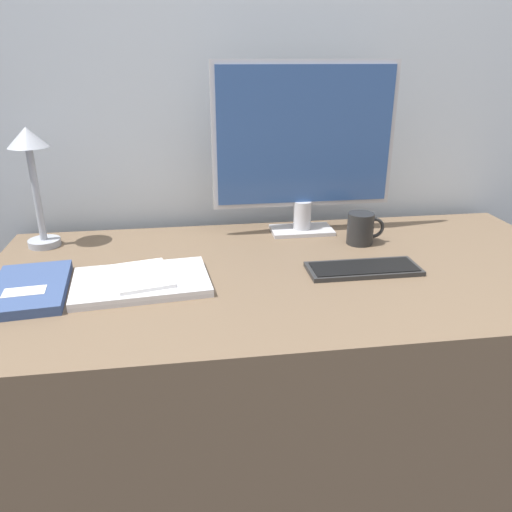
% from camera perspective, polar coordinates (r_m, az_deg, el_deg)
% --- Properties ---
extents(ground_plane, '(10.00, 10.00, 0.00)m').
position_cam_1_polar(ground_plane, '(1.67, 4.21, -26.47)').
color(ground_plane, '#38383D').
extents(wall_back, '(3.60, 0.05, 2.40)m').
position_cam_1_polar(wall_back, '(1.67, 0.97, 20.32)').
color(wall_back, '#B2BCC6').
rests_on(wall_back, ground_plane).
extents(desk, '(1.60, 0.79, 0.73)m').
position_cam_1_polar(desk, '(1.50, 3.76, -14.33)').
color(desk, brown).
rests_on(desk, ground_plane).
extents(monitor, '(0.55, 0.11, 0.51)m').
position_cam_1_polar(monitor, '(1.53, 5.57, 12.61)').
color(monitor, '#B7B7BC').
rests_on(monitor, desk).
extents(keyboard, '(0.29, 0.11, 0.01)m').
position_cam_1_polar(keyboard, '(1.33, 12.17, -1.42)').
color(keyboard, '#282828').
rests_on(keyboard, desk).
extents(laptop, '(0.34, 0.24, 0.02)m').
position_cam_1_polar(laptop, '(1.25, -12.98, -2.90)').
color(laptop, '#BCBCC1').
rests_on(laptop, desk).
extents(ereader, '(0.16, 0.20, 0.01)m').
position_cam_1_polar(ereader, '(1.24, -12.84, -2.18)').
color(ereader, white).
rests_on(ereader, laptop).
extents(desk_lamp, '(0.11, 0.11, 0.34)m').
position_cam_1_polar(desk_lamp, '(1.54, -24.29, 9.54)').
color(desk_lamp, '#999EA8').
rests_on(desk_lamp, desk).
extents(notebook, '(0.19, 0.29, 0.02)m').
position_cam_1_polar(notebook, '(1.29, -24.42, -3.40)').
color(notebook, '#334775').
rests_on(notebook, desk).
extents(coffee_mug, '(0.11, 0.08, 0.09)m').
position_cam_1_polar(coffee_mug, '(1.51, 11.93, 3.10)').
color(coffee_mug, black).
rests_on(coffee_mug, desk).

